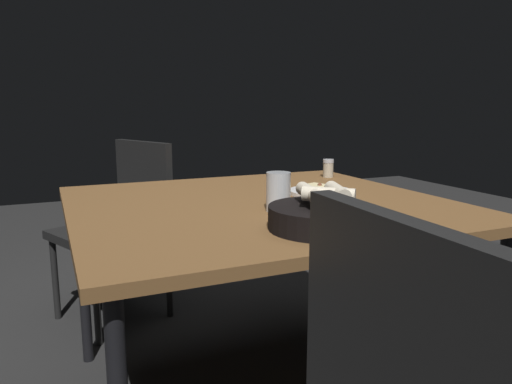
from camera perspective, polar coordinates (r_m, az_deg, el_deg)
name	(u,v)px	position (r m, az deg, el deg)	size (l,w,h in m)	color
dining_table	(260,216)	(1.57, 0.54, -2.91)	(1.12, 1.19, 0.70)	brown
pizza_plate	(321,191)	(1.71, 7.72, 0.12)	(0.23, 0.23, 0.04)	white
bread_basket	(322,215)	(1.22, 7.86, -2.76)	(0.28, 0.28, 0.12)	black
beer_glass	(278,194)	(1.42, 2.69, -0.27)	(0.07, 0.07, 0.12)	silver
pepper_shaker	(328,169)	(2.10, 8.62, 2.71)	(0.05, 0.05, 0.08)	#BFB299
chair_far	(124,217)	(2.38, -15.51, -2.87)	(0.58, 0.58, 0.84)	black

